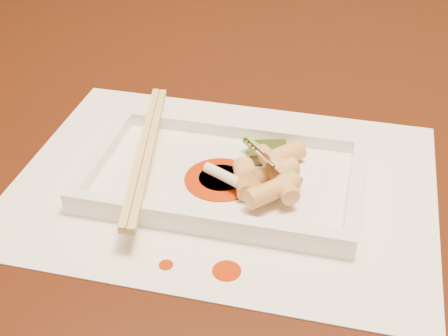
% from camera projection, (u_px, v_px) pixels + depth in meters
% --- Properties ---
extents(table, '(1.40, 0.90, 0.75)m').
position_uv_depth(table, '(175.00, 187.00, 0.77)').
color(table, black).
rests_on(table, ground).
extents(placemat, '(0.40, 0.30, 0.00)m').
position_uv_depth(placemat, '(224.00, 184.00, 0.60)').
color(placemat, white).
rests_on(placemat, table).
extents(sauce_splatter_a, '(0.02, 0.02, 0.00)m').
position_uv_depth(sauce_splatter_a, '(227.00, 271.00, 0.51)').
color(sauce_splatter_a, '#A62B04').
rests_on(sauce_splatter_a, placemat).
extents(sauce_splatter_b, '(0.01, 0.01, 0.00)m').
position_uv_depth(sauce_splatter_b, '(166.00, 265.00, 0.51)').
color(sauce_splatter_b, '#A62B04').
rests_on(sauce_splatter_b, placemat).
extents(plate_base, '(0.26, 0.16, 0.01)m').
position_uv_depth(plate_base, '(224.00, 180.00, 0.60)').
color(plate_base, white).
rests_on(plate_base, placemat).
extents(plate_rim_far, '(0.26, 0.01, 0.01)m').
position_uv_depth(plate_rim_far, '(241.00, 130.00, 0.65)').
color(plate_rim_far, white).
rests_on(plate_rim_far, plate_base).
extents(plate_rim_near, '(0.26, 0.01, 0.01)m').
position_uv_depth(plate_rim_near, '(204.00, 220.00, 0.54)').
color(plate_rim_near, white).
rests_on(plate_rim_near, plate_base).
extents(plate_rim_left, '(0.01, 0.14, 0.01)m').
position_uv_depth(plate_rim_left, '(103.00, 153.00, 0.62)').
color(plate_rim_left, white).
rests_on(plate_rim_left, plate_base).
extents(plate_rim_right, '(0.01, 0.14, 0.01)m').
position_uv_depth(plate_rim_right, '(356.00, 189.00, 0.57)').
color(plate_rim_right, white).
rests_on(plate_rim_right, plate_base).
extents(veg_piece, '(0.04, 0.04, 0.01)m').
position_uv_depth(veg_piece, '(268.00, 152.00, 0.62)').
color(veg_piece, black).
rests_on(veg_piece, plate_base).
extents(scallion_white, '(0.04, 0.03, 0.01)m').
position_uv_depth(scallion_white, '(223.00, 175.00, 0.58)').
color(scallion_white, '#EAEACC').
rests_on(scallion_white, plate_base).
extents(scallion_green, '(0.07, 0.06, 0.01)m').
position_uv_depth(scallion_green, '(271.00, 160.00, 0.60)').
color(scallion_green, green).
rests_on(scallion_green, plate_base).
extents(chopstick_a, '(0.05, 0.23, 0.01)m').
position_uv_depth(chopstick_a, '(142.00, 150.00, 0.60)').
color(chopstick_a, '#D7BC6B').
rests_on(chopstick_a, plate_rim_near).
extents(chopstick_b, '(0.05, 0.23, 0.01)m').
position_uv_depth(chopstick_b, '(150.00, 151.00, 0.60)').
color(chopstick_b, '#D7BC6B').
rests_on(chopstick_b, plate_rim_near).
extents(fork, '(0.09, 0.10, 0.14)m').
position_uv_depth(fork, '(305.00, 109.00, 0.56)').
color(fork, silver).
rests_on(fork, plate_base).
extents(sauce_blob_0, '(0.04, 0.04, 0.00)m').
position_uv_depth(sauce_blob_0, '(221.00, 178.00, 0.59)').
color(sauce_blob_0, '#A62B04').
rests_on(sauce_blob_0, plate_base).
extents(sauce_blob_1, '(0.07, 0.07, 0.00)m').
position_uv_depth(sauce_blob_1, '(221.00, 179.00, 0.59)').
color(sauce_blob_1, '#A62B04').
rests_on(sauce_blob_1, plate_base).
extents(rice_cake_0, '(0.04, 0.05, 0.02)m').
position_uv_depth(rice_cake_0, '(250.00, 180.00, 0.58)').
color(rice_cake_0, '#E1B469').
rests_on(rice_cake_0, plate_base).
extents(rice_cake_1, '(0.03, 0.05, 0.02)m').
position_uv_depth(rice_cake_1, '(244.00, 179.00, 0.58)').
color(rice_cake_1, '#E1B469').
rests_on(rice_cake_1, plate_base).
extents(rice_cake_2, '(0.05, 0.05, 0.02)m').
position_uv_depth(rice_cake_2, '(272.00, 190.00, 0.55)').
color(rice_cake_2, '#E1B469').
rests_on(rice_cake_2, plate_base).
extents(rice_cake_3, '(0.05, 0.05, 0.02)m').
position_uv_depth(rice_cake_3, '(274.00, 173.00, 0.58)').
color(rice_cake_3, '#E1B469').
rests_on(rice_cake_3, plate_base).
extents(rice_cake_4, '(0.04, 0.04, 0.02)m').
position_uv_depth(rice_cake_4, '(284.00, 156.00, 0.61)').
color(rice_cake_4, '#E1B469').
rests_on(rice_cake_4, plate_base).
extents(rice_cake_5, '(0.04, 0.05, 0.02)m').
position_uv_depth(rice_cake_5, '(281.00, 182.00, 0.56)').
color(rice_cake_5, '#E1B469').
rests_on(rice_cake_5, plate_base).
extents(rice_cake_6, '(0.04, 0.04, 0.02)m').
position_uv_depth(rice_cake_6, '(273.00, 161.00, 0.60)').
color(rice_cake_6, '#E1B469').
rests_on(rice_cake_6, plate_base).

